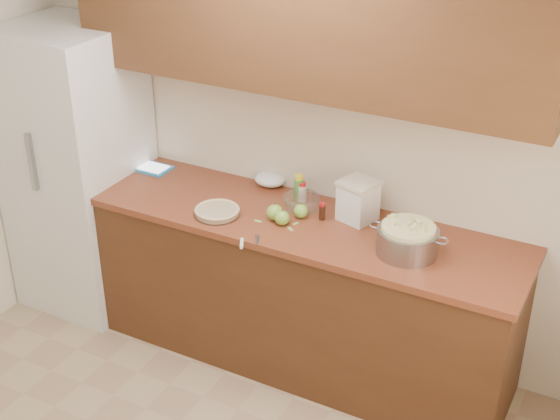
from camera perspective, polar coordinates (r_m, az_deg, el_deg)
The scene contains 21 objects.
room_shell at distance 3.00m, azimuth -12.58°, elevation -5.98°, with size 3.60×3.60×3.60m.
counter_run at distance 4.48m, azimuth 0.52°, elevation -5.65°, with size 2.64×0.68×0.92m.
upper_cabinets at distance 4.00m, azimuth 1.67°, elevation 13.56°, with size 2.60×0.34×0.70m, color #542F19.
fridge at distance 4.99m, azimuth -14.50°, elevation 2.85°, with size 0.70×0.70×1.80m, color silver.
pie at distance 4.27m, azimuth -4.62°, elevation -0.11°, with size 0.26×0.26×0.04m.
colander at distance 3.93m, azimuth 9.31°, elevation -2.17°, with size 0.41×0.31×0.15m.
flour_canister at distance 4.19m, azimuth 5.74°, elevation 0.72°, with size 0.23×0.23×0.23m.
tablet at distance 4.85m, azimuth -9.28°, elevation 3.03°, with size 0.22×0.16×0.02m.
paring_knife at distance 3.99m, azimuth -2.66°, elevation -2.41°, with size 0.10×0.17×0.02m.
lemon_bottle at distance 4.39m, azimuth 1.40°, elevation 1.63°, with size 0.06×0.06×0.16m.
cinnamon_shaker at distance 4.39m, azimuth 1.63°, elevation 1.30°, with size 0.05×0.05×0.12m.
vanilla_bottle at distance 4.20m, azimuth 3.10°, elevation -0.11°, with size 0.04×0.04×0.10m.
mixing_bowl at distance 4.32m, azimuth 1.59°, elevation 0.65°, with size 0.20×0.20×0.07m.
paper_towel at distance 4.57m, azimuth -0.76°, elevation 2.25°, with size 0.19×0.15×0.08m, color white.
apple_left at distance 4.19m, azimuth -0.38°, elevation -0.18°, with size 0.09×0.09×0.10m.
apple_center at distance 4.22m, azimuth 1.54°, elevation -0.07°, with size 0.08×0.08×0.09m.
apple_front at distance 4.15m, azimuth 0.15°, elevation -0.57°, with size 0.08×0.08×0.09m.
peel_a at distance 4.18m, azimuth 1.14°, elevation -1.00°, with size 0.04×0.01×0.00m, color #8BC15D.
peel_b at distance 4.20m, azimuth -1.63°, elevation -0.82°, with size 0.04×0.02×0.00m, color #8BC15D.
peel_c at distance 4.12m, azimuth 0.76°, elevation -1.40°, with size 0.04×0.02×0.00m, color #8BC15D.
peel_d at distance 4.20m, azimuth 0.15°, elevation -0.82°, with size 0.04×0.02×0.00m, color #8BC15D.
Camera 1 is at (1.71, -1.84, 2.95)m, focal length 50.00 mm.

